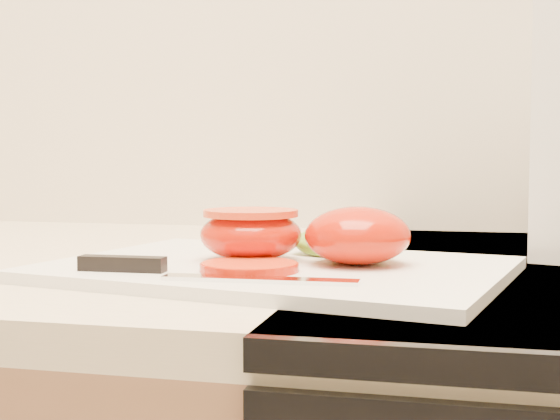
# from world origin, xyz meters

# --- Properties ---
(cutting_board) EXTENTS (0.42, 0.34, 0.01)m
(cutting_board) POSITION_xyz_m (0.13, 1.57, 0.94)
(cutting_board) COLOR white
(cutting_board) RESTS_ON counter
(tomato_half_dome) EXTENTS (0.09, 0.09, 0.05)m
(tomato_half_dome) POSITION_xyz_m (0.20, 1.58, 0.96)
(tomato_half_dome) COLOR red
(tomato_half_dome) RESTS_ON cutting_board
(tomato_half_cut) EXTENTS (0.09, 0.09, 0.04)m
(tomato_half_cut) POSITION_xyz_m (0.11, 1.58, 0.96)
(tomato_half_cut) COLOR red
(tomato_half_cut) RESTS_ON cutting_board
(tomato_slice_0) EXTENTS (0.08, 0.08, 0.01)m
(tomato_slice_0) POSITION_xyz_m (0.12, 1.52, 0.94)
(tomato_slice_0) COLOR #FA5D2B
(tomato_slice_0) RESTS_ON cutting_board
(lettuce_leaf_0) EXTENTS (0.11, 0.09, 0.02)m
(lettuce_leaf_0) POSITION_xyz_m (0.18, 1.64, 0.95)
(lettuce_leaf_0) COLOR #67B22F
(lettuce_leaf_0) RESTS_ON cutting_board
(knife) EXTENTS (0.23, 0.04, 0.01)m
(knife) POSITION_xyz_m (0.07, 1.49, 0.94)
(knife) COLOR silver
(knife) RESTS_ON cutting_board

